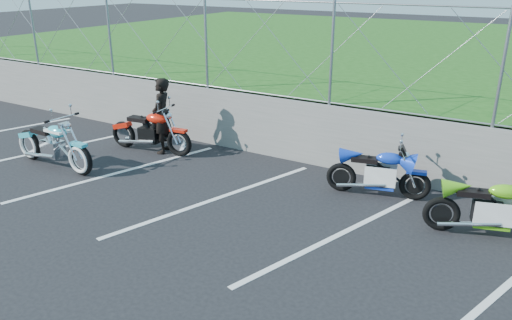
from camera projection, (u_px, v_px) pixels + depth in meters
The scene contains 10 objects.
ground at pixel (182, 221), 8.08m from camera, with size 90.00×90.00×0.00m, color black.
retaining_wall at pixel (284, 128), 10.66m from camera, with size 30.00×0.22×1.30m, color slate.
grass_field at pixel (410, 62), 18.67m from camera, with size 30.00×20.00×1.30m, color #1B4C14.
chain_link_fence at pixel (286, 50), 10.08m from camera, with size 28.00×0.03×2.00m.
parking_lines at pixel (276, 214), 8.30m from camera, with size 18.29×4.31×0.01m.
cruiser_turquoise at pixel (54, 146), 10.15m from camera, with size 2.29×0.72×1.14m.
naked_orange at pixel (151, 133), 11.04m from camera, with size 2.10×0.71×1.05m.
sportbike_green at pixel (491, 211), 7.48m from camera, with size 1.85×0.75×0.98m.
sportbike_blue at pixel (379, 174), 8.87m from camera, with size 1.81×0.66×0.95m.
person_standing at pixel (162, 116), 10.90m from camera, with size 0.61×0.40×1.67m, color black.
Camera 1 is at (4.76, -5.56, 3.77)m, focal length 35.00 mm.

